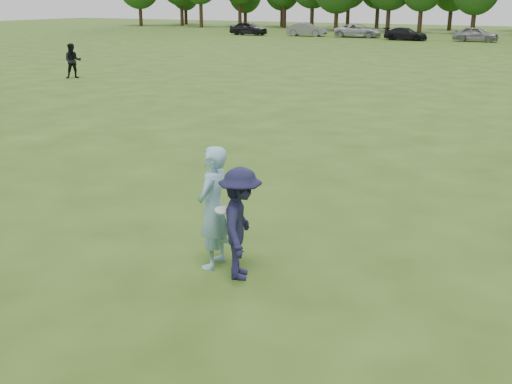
% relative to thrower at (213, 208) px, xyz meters
% --- Properties ---
extents(ground, '(200.00, 200.00, 0.00)m').
position_rel_thrower_xyz_m(ground, '(1.20, -0.71, -1.04)').
color(ground, '#2F4914').
rests_on(ground, ground).
extents(thrower, '(0.59, 0.81, 2.08)m').
position_rel_thrower_xyz_m(thrower, '(0.00, 0.00, 0.00)').
color(thrower, '#87BCD1').
rests_on(thrower, ground).
extents(defender, '(1.11, 1.37, 1.84)m').
position_rel_thrower_xyz_m(defender, '(0.61, -0.14, -0.12)').
color(defender, '#191A39').
rests_on(defender, ground).
extents(player_far_a, '(1.18, 1.18, 1.93)m').
position_rel_thrower_xyz_m(player_far_a, '(-20.41, 17.32, -0.08)').
color(player_far_a, black).
rests_on(player_far_a, ground).
extents(car_a, '(4.70, 2.00, 1.58)m').
position_rel_thrower_xyz_m(car_a, '(-32.02, 58.17, -0.25)').
color(car_a, black).
rests_on(car_a, ground).
extents(car_b, '(4.84, 2.19, 1.54)m').
position_rel_thrower_xyz_m(car_b, '(-24.87, 59.52, -0.27)').
color(car_b, slate).
rests_on(car_b, ground).
extents(car_c, '(5.59, 2.93, 1.50)m').
position_rel_thrower_xyz_m(car_c, '(-18.69, 60.24, -0.29)').
color(car_c, '#B2B3B7').
rests_on(car_c, ground).
extents(car_d, '(4.61, 1.94, 1.33)m').
position_rel_thrower_xyz_m(car_d, '(-12.54, 57.91, -0.38)').
color(car_d, black).
rests_on(car_d, ground).
extents(car_e, '(4.57, 1.96, 1.54)m').
position_rel_thrower_xyz_m(car_e, '(-5.58, 59.27, -0.27)').
color(car_e, gray).
rests_on(car_e, ground).
extents(disc_in_play, '(0.29, 0.29, 0.06)m').
position_rel_thrower_xyz_m(disc_in_play, '(0.31, -0.19, 0.07)').
color(disc_in_play, white).
rests_on(disc_in_play, ground).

